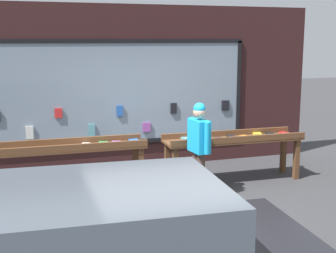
% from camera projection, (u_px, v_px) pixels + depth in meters
% --- Properties ---
extents(ground_plane, '(40.00, 40.00, 0.00)m').
position_uv_depth(ground_plane, '(170.00, 204.00, 7.46)').
color(ground_plane, '#38383A').
extents(shopfront_facade, '(7.79, 0.29, 3.27)m').
position_uv_depth(shopfront_facade, '(128.00, 89.00, 9.36)').
color(shopfront_facade, '#331919').
rests_on(shopfront_facade, ground_plane).
extents(display_table_left, '(2.60, 0.64, 0.96)m').
position_uv_depth(display_table_left, '(67.00, 153.00, 7.64)').
color(display_table_left, brown).
rests_on(display_table_left, ground_plane).
extents(display_table_right, '(2.60, 0.70, 0.90)m').
position_uv_depth(display_table_right, '(233.00, 143.00, 8.57)').
color(display_table_right, brown).
rests_on(display_table_right, ground_plane).
extents(person_browsing, '(0.26, 0.64, 1.58)m').
position_uv_depth(person_browsing, '(199.00, 143.00, 7.69)').
color(person_browsing, '#4C382D').
rests_on(person_browsing, ground_plane).
extents(small_dog, '(0.30, 0.51, 0.41)m').
position_uv_depth(small_dog, '(182.00, 185.00, 7.51)').
color(small_dog, black).
rests_on(small_dog, ground_plane).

